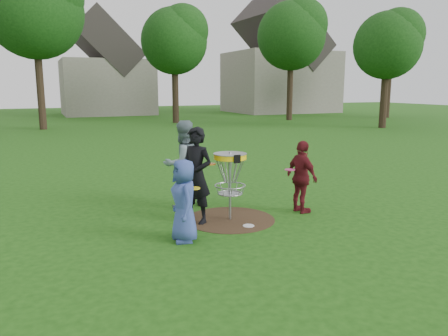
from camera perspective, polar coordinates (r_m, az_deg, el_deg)
name	(u,v)px	position (r m, az deg, el deg)	size (l,w,h in m)	color
ground	(230,219)	(8.82, 0.78, -6.73)	(100.00, 100.00, 0.00)	#19470F
dirt_patch	(230,219)	(8.81, 0.78, -6.71)	(1.80, 1.80, 0.01)	#47331E
player_blue	(184,201)	(7.48, -5.24, -4.27)	(0.70, 0.45, 1.43)	#364A95
player_black	(196,175)	(8.43, -3.64, -0.98)	(0.68, 0.45, 1.87)	black
player_grey	(183,164)	(9.57, -5.37, 0.50)	(0.93, 0.72, 1.91)	slate
player_maroon	(302,177)	(9.27, 10.13, -1.16)	(0.90, 0.37, 1.53)	maroon
disc_on_grass	(249,226)	(8.41, 3.22, -7.56)	(0.22, 0.22, 0.02)	silver
disc_golf_basket	(230,170)	(8.57, 0.80, -0.21)	(0.66, 0.67, 1.38)	#9EA0A5
held_discs	(223,169)	(8.59, -0.20, -0.08)	(2.52, 1.89, 0.31)	yellow
tree_row	(97,26)	(28.83, -16.22, 17.37)	(51.20, 17.42, 9.90)	#38281C
house_row	(129,69)	(41.59, -12.28, 12.50)	(44.50, 10.65, 11.62)	gray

